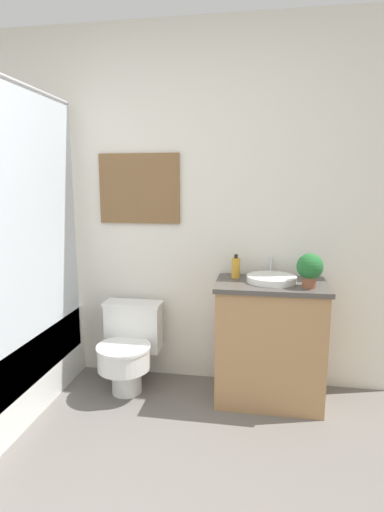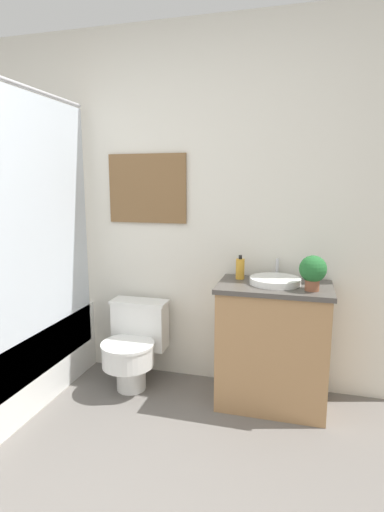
{
  "view_description": "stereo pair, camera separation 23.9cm",
  "coord_description": "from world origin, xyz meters",
  "px_view_note": "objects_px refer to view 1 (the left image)",
  "views": [
    {
      "loc": [
        0.76,
        -0.82,
        1.42
      ],
      "look_at": [
        0.37,
        1.5,
        1.0
      ],
      "focal_mm": 28.0,
      "sensor_mm": 36.0,
      "label": 1
    },
    {
      "loc": [
        0.99,
        -0.77,
        1.42
      ],
      "look_at": [
        0.37,
        1.5,
        1.0
      ],
      "focal_mm": 28.0,
      "sensor_mm": 36.0,
      "label": 2
    }
  ],
  "objects_px": {
    "toilet": "(129,346)",
    "potted_plant": "(310,268)",
    "sink": "(271,279)",
    "soap_bottle": "(236,268)"
  },
  "relations": [
    {
      "from": "sink",
      "to": "soap_bottle",
      "type": "xyz_separation_m",
      "value": [
        -0.23,
        0.08,
        0.05
      ]
    },
    {
      "from": "sink",
      "to": "potted_plant",
      "type": "relative_size",
      "value": 1.69
    },
    {
      "from": "soap_bottle",
      "to": "sink",
      "type": "bearing_deg",
      "value": -18.19
    },
    {
      "from": "toilet",
      "to": "potted_plant",
      "type": "distance_m",
      "value": 1.33
    },
    {
      "from": "sink",
      "to": "potted_plant",
      "type": "distance_m",
      "value": 0.27
    },
    {
      "from": "sink",
      "to": "potted_plant",
      "type": "bearing_deg",
      "value": -25.83
    },
    {
      "from": "sink",
      "to": "potted_plant",
      "type": "height_order",
      "value": "potted_plant"
    },
    {
      "from": "potted_plant",
      "to": "soap_bottle",
      "type": "bearing_deg",
      "value": 157.99
    },
    {
      "from": "toilet",
      "to": "potted_plant",
      "type": "relative_size",
      "value": 2.82
    },
    {
      "from": "potted_plant",
      "to": "toilet",
      "type": "bearing_deg",
      "value": 176.34
    }
  ]
}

